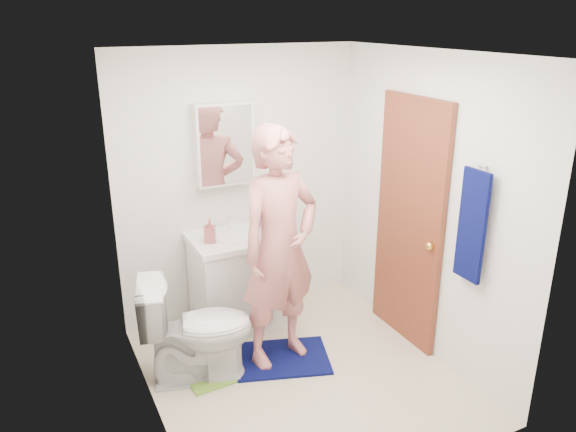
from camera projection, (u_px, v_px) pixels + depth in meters
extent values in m
cube|color=beige|center=(301.00, 375.00, 4.36)|extent=(2.20, 2.40, 0.02)
cube|color=white|center=(303.00, 51.00, 3.54)|extent=(2.20, 2.40, 0.02)
cube|color=silver|center=(239.00, 185.00, 4.97)|extent=(2.20, 0.02, 2.40)
cube|color=silver|center=(408.00, 305.00, 2.93)|extent=(2.20, 0.02, 2.40)
cube|color=silver|center=(144.00, 258.00, 3.49)|extent=(0.02, 2.40, 2.40)
cube|color=silver|center=(427.00, 207.00, 4.41)|extent=(0.02, 2.40, 2.40)
cube|color=white|center=(238.00, 283.00, 4.93)|extent=(0.75, 0.55, 0.80)
cube|color=white|center=(237.00, 239.00, 4.79)|extent=(0.79, 0.59, 0.05)
cylinder|color=white|center=(237.00, 237.00, 4.78)|extent=(0.40, 0.40, 0.03)
cylinder|color=silver|center=(229.00, 223.00, 4.91)|extent=(0.03, 0.03, 0.12)
cube|color=white|center=(224.00, 144.00, 4.71)|extent=(0.50, 0.12, 0.70)
cube|color=white|center=(227.00, 146.00, 4.66)|extent=(0.46, 0.01, 0.66)
cube|color=brown|center=(409.00, 223.00, 4.57)|extent=(0.05, 0.80, 2.05)
sphere|color=gold|center=(430.00, 246.00, 4.31)|extent=(0.07, 0.07, 0.07)
cube|color=#070C48|center=(472.00, 226.00, 3.88)|extent=(0.03, 0.24, 0.80)
cylinder|color=silver|center=(483.00, 166.00, 3.75)|extent=(0.06, 0.02, 0.02)
imported|color=white|center=(197.00, 329.00, 4.18)|extent=(0.91, 0.66, 0.83)
cube|color=#070C48|center=(282.00, 358.00, 4.53)|extent=(0.87, 0.73, 0.02)
cube|color=#74A436|center=(213.00, 375.00, 4.32)|extent=(0.43, 0.37, 0.02)
imported|color=#AC5051|center=(210.00, 231.00, 4.62)|extent=(0.12, 0.12, 0.20)
imported|color=#7E3E89|center=(264.00, 222.00, 4.98)|extent=(0.13, 0.13, 0.09)
imported|color=#C06E6C|center=(279.00, 248.00, 4.23)|extent=(0.77, 0.58, 1.88)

